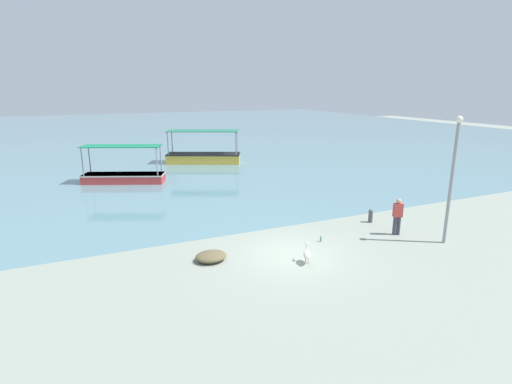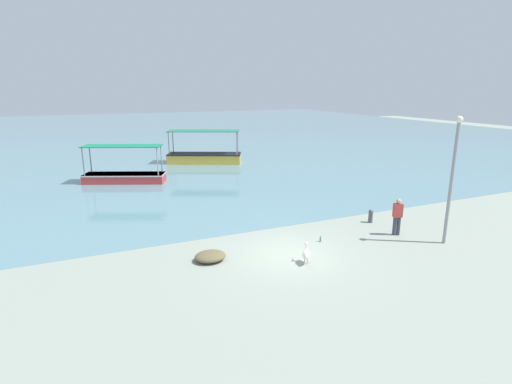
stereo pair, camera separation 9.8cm
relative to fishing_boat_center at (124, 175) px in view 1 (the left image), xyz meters
name	(u,v)px [view 1 (the left image)]	position (x,y,z in m)	size (l,w,h in m)	color
ground	(290,254)	(4.61, -15.65, -0.50)	(120.00, 120.00, 0.00)	gray
harbor_water	(132,133)	(4.61, 32.35, -0.50)	(110.00, 90.00, 0.00)	slate
fishing_boat_center	(124,175)	(0.00, 0.00, 0.00)	(5.72, 3.57, 2.58)	#C23B39
fishing_boat_outer	(204,156)	(7.27, 4.94, 0.07)	(6.58, 4.41, 2.82)	gold
pelican	(307,254)	(4.81, -16.62, -0.13)	(0.49, 0.76, 0.80)	#E0997A
lamp_post	(452,173)	(11.27, -17.23, 2.54)	(0.28, 0.28, 5.37)	gray
mooring_bollard	(371,215)	(10.14, -13.81, -0.15)	(0.22, 0.22, 0.67)	#47474C
fisherman_standing	(398,216)	(10.07, -15.65, 0.40)	(0.45, 0.36, 1.69)	#3A3C4B
net_pile	(211,256)	(1.56, -14.92, -0.33)	(1.21, 1.03, 0.35)	brown
glass_bottle	(321,239)	(6.50, -14.98, -0.40)	(0.07, 0.07, 0.27)	#3F7F4C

